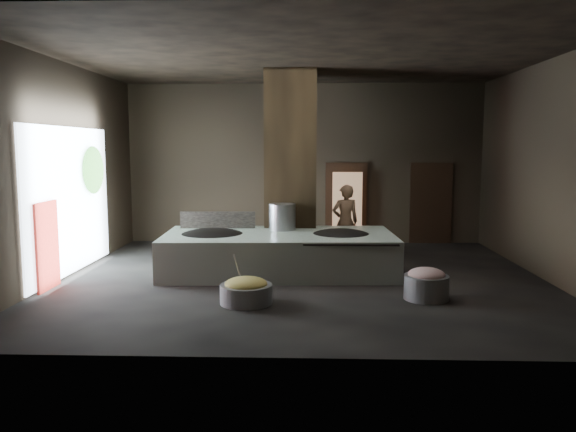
{
  "coord_description": "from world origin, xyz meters",
  "views": [
    {
      "loc": [
        0.1,
        -11.51,
        2.73
      ],
      "look_at": [
        -0.32,
        0.48,
        1.25
      ],
      "focal_mm": 35.0,
      "sensor_mm": 36.0,
      "label": 1
    }
  ],
  "objects_px": {
    "stock_pot": "(282,218)",
    "wok_left": "(212,239)",
    "wok_right": "(341,239)",
    "veg_basin": "(246,294)",
    "hearth_platform": "(279,253)",
    "meat_basin": "(426,287)",
    "cook": "(345,222)"
  },
  "relations": [
    {
      "from": "wok_right",
      "to": "meat_basin",
      "type": "relative_size",
      "value": 1.82
    },
    {
      "from": "wok_right",
      "to": "meat_basin",
      "type": "distance_m",
      "value": 2.61
    },
    {
      "from": "stock_pot",
      "to": "veg_basin",
      "type": "bearing_deg",
      "value": -99.38
    },
    {
      "from": "wok_left",
      "to": "cook",
      "type": "xyz_separation_m",
      "value": [
        3.0,
        1.66,
        0.16
      ]
    },
    {
      "from": "stock_pot",
      "to": "cook",
      "type": "relative_size",
      "value": 0.36
    },
    {
      "from": "wok_left",
      "to": "hearth_platform",
      "type": "bearing_deg",
      "value": 1.97
    },
    {
      "from": "wok_left",
      "to": "meat_basin",
      "type": "distance_m",
      "value": 4.71
    },
    {
      "from": "wok_right",
      "to": "veg_basin",
      "type": "distance_m",
      "value": 3.15
    },
    {
      "from": "veg_basin",
      "to": "meat_basin",
      "type": "xyz_separation_m",
      "value": [
        3.21,
        0.39,
        0.05
      ]
    },
    {
      "from": "hearth_platform",
      "to": "stock_pot",
      "type": "bearing_deg",
      "value": 82.4
    },
    {
      "from": "wok_right",
      "to": "cook",
      "type": "relative_size",
      "value": 0.8
    },
    {
      "from": "cook",
      "to": "meat_basin",
      "type": "relative_size",
      "value": 2.28
    },
    {
      "from": "veg_basin",
      "to": "meat_basin",
      "type": "distance_m",
      "value": 3.24
    },
    {
      "from": "stock_pot",
      "to": "meat_basin",
      "type": "xyz_separation_m",
      "value": [
        2.71,
        -2.63,
        -0.91
      ]
    },
    {
      "from": "stock_pot",
      "to": "veg_basin",
      "type": "distance_m",
      "value": 3.21
    },
    {
      "from": "stock_pot",
      "to": "wok_left",
      "type": "bearing_deg",
      "value": -158.2
    },
    {
      "from": "cook",
      "to": "meat_basin",
      "type": "distance_m",
      "value": 3.95
    },
    {
      "from": "hearth_platform",
      "to": "cook",
      "type": "height_order",
      "value": "cook"
    },
    {
      "from": "stock_pot",
      "to": "hearth_platform",
      "type": "bearing_deg",
      "value": -95.19
    },
    {
      "from": "hearth_platform",
      "to": "meat_basin",
      "type": "height_order",
      "value": "hearth_platform"
    },
    {
      "from": "cook",
      "to": "veg_basin",
      "type": "relative_size",
      "value": 1.98
    },
    {
      "from": "wok_left",
      "to": "stock_pot",
      "type": "relative_size",
      "value": 2.42
    },
    {
      "from": "hearth_platform",
      "to": "veg_basin",
      "type": "bearing_deg",
      "value": -102.71
    },
    {
      "from": "wok_left",
      "to": "meat_basin",
      "type": "bearing_deg",
      "value": -25.74
    },
    {
      "from": "wok_right",
      "to": "stock_pot",
      "type": "distance_m",
      "value": 1.44
    },
    {
      "from": "veg_basin",
      "to": "meat_basin",
      "type": "bearing_deg",
      "value": 6.9
    },
    {
      "from": "wok_right",
      "to": "cook",
      "type": "xyz_separation_m",
      "value": [
        0.2,
        1.56,
        0.16
      ]
    },
    {
      "from": "hearth_platform",
      "to": "veg_basin",
      "type": "relative_size",
      "value": 5.41
    },
    {
      "from": "wok_left",
      "to": "veg_basin",
      "type": "bearing_deg",
      "value": -67.54
    },
    {
      "from": "hearth_platform",
      "to": "meat_basin",
      "type": "distance_m",
      "value": 3.47
    },
    {
      "from": "wok_left",
      "to": "meat_basin",
      "type": "xyz_separation_m",
      "value": [
        4.21,
        -2.03,
        -0.53
      ]
    },
    {
      "from": "hearth_platform",
      "to": "wok_right",
      "type": "height_order",
      "value": "wok_right"
    }
  ]
}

